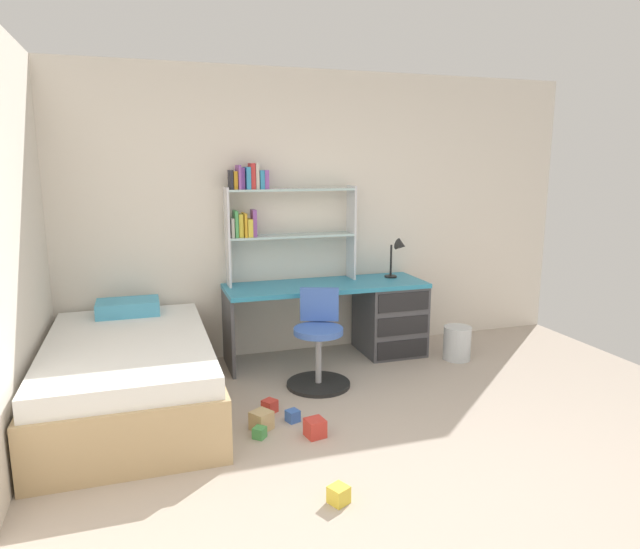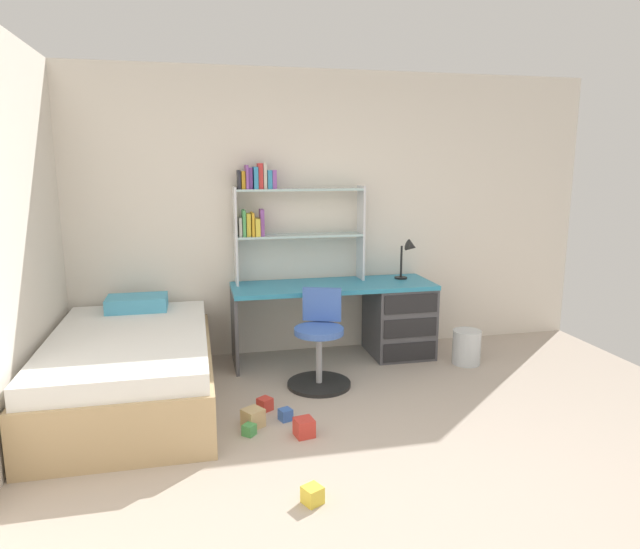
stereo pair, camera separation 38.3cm
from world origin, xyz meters
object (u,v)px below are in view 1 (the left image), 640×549
(toy_block_blue_3, at_px, (293,416))
(toy_block_yellow_4, at_px, (339,495))
(swivel_chair, at_px, (319,349))
(toy_block_red_5, at_px, (315,428))
(bookshelf_hutch, at_px, (272,212))
(waste_bin, at_px, (457,343))
(toy_block_natural_1, at_px, (261,420))
(bed_platform, at_px, (130,375))
(desk, at_px, (374,313))
(toy_block_green_2, at_px, (260,433))
(toy_block_red_0, at_px, (270,406))
(desk_lamp, at_px, (399,252))

(toy_block_blue_3, distance_m, toy_block_yellow_4, 1.01)
(swivel_chair, xyz_separation_m, toy_block_red_5, (-0.29, -0.85, -0.25))
(bookshelf_hutch, distance_m, toy_block_yellow_4, 2.72)
(waste_bin, distance_m, toy_block_yellow_4, 2.54)
(waste_bin, relative_size, toy_block_natural_1, 2.45)
(bed_platform, bearing_deg, toy_block_yellow_4, -55.21)
(desk, height_order, toy_block_red_5, desk)
(waste_bin, bearing_deg, bookshelf_hutch, 159.83)
(waste_bin, relative_size, toy_block_green_2, 4.15)
(waste_bin, bearing_deg, toy_block_red_0, -163.12)
(desk_lamp, height_order, toy_block_green_2, desk_lamp)
(toy_block_green_2, bearing_deg, bed_platform, 139.39)
(desk, bearing_deg, toy_block_yellow_4, -117.37)
(desk, bearing_deg, toy_block_red_5, -125.67)
(waste_bin, xyz_separation_m, toy_block_green_2, (-2.06, -0.94, -0.12))
(bookshelf_hutch, relative_size, desk_lamp, 3.11)
(desk_lamp, distance_m, toy_block_natural_1, 2.25)
(bed_platform, distance_m, toy_block_green_2, 1.09)
(desk, relative_size, waste_bin, 5.90)
(waste_bin, distance_m, toy_block_natural_1, 2.18)
(toy_block_red_0, bearing_deg, waste_bin, 16.88)
(desk, relative_size, toy_block_red_5, 15.17)
(desk, height_order, toy_block_green_2, desk)
(desk_lamp, relative_size, waste_bin, 1.23)
(bookshelf_hutch, height_order, bed_platform, bookshelf_hutch)
(swivel_chair, bearing_deg, waste_bin, 7.58)
(bed_platform, bearing_deg, desk_lamp, 15.96)
(toy_block_natural_1, bearing_deg, waste_bin, 22.17)
(bed_platform, relative_size, toy_block_red_0, 20.90)
(bookshelf_hutch, height_order, toy_block_natural_1, bookshelf_hutch)
(bed_platform, xyz_separation_m, toy_block_natural_1, (0.85, -0.57, -0.21))
(desk, bearing_deg, toy_block_red_0, -141.62)
(desk_lamp, xyz_separation_m, bed_platform, (-2.47, -0.71, -0.69))
(swivel_chair, bearing_deg, bookshelf_hutch, 103.94)
(toy_block_natural_1, bearing_deg, desk, 42.21)
(desk, distance_m, bed_platform, 2.30)
(toy_block_natural_1, bearing_deg, desk_lamp, 38.32)
(toy_block_red_0, bearing_deg, toy_block_green_2, -112.50)
(toy_block_red_0, bearing_deg, desk_lamp, 34.50)
(waste_bin, distance_m, toy_block_red_0, 2.00)
(desk, bearing_deg, waste_bin, -30.83)
(toy_block_natural_1, bearing_deg, bed_platform, 145.97)
(desk_lamp, height_order, toy_block_red_0, desk_lamp)
(desk_lamp, relative_size, toy_block_red_5, 3.16)
(bookshelf_hutch, xyz_separation_m, swivel_chair, (0.19, -0.77, -1.06))
(toy_block_blue_3, bearing_deg, bed_platform, 154.04)
(bed_platform, relative_size, toy_block_yellow_4, 20.28)
(toy_block_blue_3, bearing_deg, toy_block_yellow_4, -90.91)
(swivel_chair, xyz_separation_m, waste_bin, (1.41, 0.19, -0.15))
(bookshelf_hutch, height_order, toy_block_green_2, bookshelf_hutch)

